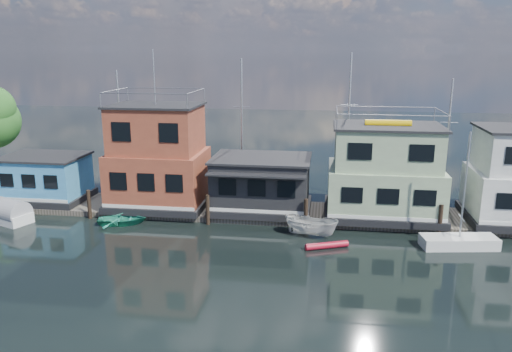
% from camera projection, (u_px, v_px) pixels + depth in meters
% --- Properties ---
extents(ground, '(160.00, 160.00, 0.00)m').
position_uv_depth(ground, '(241.00, 286.00, 26.55)').
color(ground, black).
rests_on(ground, ground).
extents(dock, '(48.00, 5.00, 0.40)m').
position_uv_depth(dock, '(268.00, 212.00, 38.01)').
color(dock, '#595147').
rests_on(dock, ground).
extents(houseboat_blue, '(6.40, 4.90, 3.66)m').
position_uv_depth(houseboat_blue, '(45.00, 178.00, 40.00)').
color(houseboat_blue, black).
rests_on(houseboat_blue, dock).
extents(houseboat_red, '(7.40, 5.90, 11.86)m').
position_uv_depth(houseboat_red, '(158.00, 159.00, 38.22)').
color(houseboat_red, black).
rests_on(houseboat_red, dock).
extents(houseboat_dark, '(7.40, 6.10, 4.06)m').
position_uv_depth(houseboat_dark, '(261.00, 184.00, 37.51)').
color(houseboat_dark, black).
rests_on(houseboat_dark, dock).
extents(houseboat_green, '(8.40, 5.90, 7.03)m').
position_uv_depth(houseboat_green, '(385.00, 173.00, 36.01)').
color(houseboat_green, black).
rests_on(houseboat_green, dock).
extents(pilings, '(42.28, 0.28, 2.20)m').
position_uv_depth(pilings, '(258.00, 212.00, 35.15)').
color(pilings, '#2D2116').
rests_on(pilings, ground).
extents(background_masts, '(36.40, 0.16, 12.00)m').
position_uv_depth(background_masts, '(333.00, 131.00, 41.78)').
color(background_masts, silver).
rests_on(background_masts, ground).
extents(red_kayak, '(2.77, 1.46, 0.41)m').
position_uv_depth(red_kayak, '(327.00, 245.00, 31.52)').
color(red_kayak, '#AE1227').
rests_on(red_kayak, ground).
extents(dinghy_teal, '(3.92, 3.22, 0.71)m').
position_uv_depth(dinghy_teal, '(122.00, 219.00, 35.88)').
color(dinghy_teal, '#289376').
rests_on(dinghy_teal, ground).
extents(motorboat, '(4.02, 2.57, 1.46)m').
position_uv_depth(motorboat, '(311.00, 226.00, 33.44)').
color(motorboat, silver).
rests_on(motorboat, ground).
extents(day_sailer, '(4.90, 2.29, 7.43)m').
position_uv_depth(day_sailer, '(459.00, 241.00, 31.63)').
color(day_sailer, silver).
rests_on(day_sailer, ground).
extents(tarp_runabout, '(4.91, 3.32, 1.86)m').
position_uv_depth(tarp_runabout, '(3.00, 211.00, 36.56)').
color(tarp_runabout, white).
rests_on(tarp_runabout, ground).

